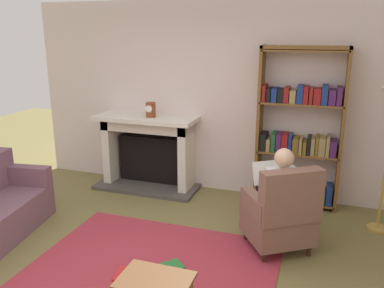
{
  "coord_description": "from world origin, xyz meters",
  "views": [
    {
      "loc": [
        1.49,
        -2.89,
        2.28
      ],
      "look_at": [
        0.1,
        1.2,
        1.05
      ],
      "focal_mm": 37.34,
      "sensor_mm": 36.0,
      "label": 1
    }
  ],
  "objects_px": {
    "mantel_clock": "(151,110)",
    "bookshelf": "(299,135)",
    "armchair_reading": "(281,214)",
    "fireplace": "(149,149)",
    "side_table": "(155,287)",
    "seated_reader": "(277,193)"
  },
  "relations": [
    {
      "from": "armchair_reading",
      "to": "fireplace",
      "type": "bearing_deg",
      "value": -65.01
    },
    {
      "from": "fireplace",
      "to": "armchair_reading",
      "type": "bearing_deg",
      "value": -31.2
    },
    {
      "from": "fireplace",
      "to": "bookshelf",
      "type": "relative_size",
      "value": 0.73
    },
    {
      "from": "mantel_clock",
      "to": "side_table",
      "type": "xyz_separation_m",
      "value": [
        1.24,
        -2.68,
        -0.81
      ]
    },
    {
      "from": "mantel_clock",
      "to": "seated_reader",
      "type": "xyz_separation_m",
      "value": [
        1.94,
        -1.07,
        -0.58
      ]
    },
    {
      "from": "seated_reader",
      "to": "mantel_clock",
      "type": "bearing_deg",
      "value": -62.7
    },
    {
      "from": "armchair_reading",
      "to": "seated_reader",
      "type": "bearing_deg",
      "value": -90.0
    },
    {
      "from": "bookshelf",
      "to": "mantel_clock",
      "type": "bearing_deg",
      "value": -176.22
    },
    {
      "from": "bookshelf",
      "to": "side_table",
      "type": "bearing_deg",
      "value": -106.13
    },
    {
      "from": "seated_reader",
      "to": "fireplace",
      "type": "bearing_deg",
      "value": -63.8
    },
    {
      "from": "mantel_clock",
      "to": "bookshelf",
      "type": "xyz_separation_m",
      "value": [
        2.05,
        0.14,
        -0.23
      ]
    },
    {
      "from": "mantel_clock",
      "to": "bookshelf",
      "type": "distance_m",
      "value": 2.07
    },
    {
      "from": "fireplace",
      "to": "mantel_clock",
      "type": "xyz_separation_m",
      "value": [
        0.09,
        -0.1,
        0.62
      ]
    },
    {
      "from": "armchair_reading",
      "to": "seated_reader",
      "type": "height_order",
      "value": "seated_reader"
    },
    {
      "from": "mantel_clock",
      "to": "bookshelf",
      "type": "relative_size",
      "value": 0.1
    },
    {
      "from": "fireplace",
      "to": "mantel_clock",
      "type": "height_order",
      "value": "mantel_clock"
    },
    {
      "from": "fireplace",
      "to": "side_table",
      "type": "xyz_separation_m",
      "value": [
        1.33,
        -2.78,
        -0.19
      ]
    },
    {
      "from": "side_table",
      "to": "bookshelf",
      "type": "bearing_deg",
      "value": 73.87
    },
    {
      "from": "bookshelf",
      "to": "armchair_reading",
      "type": "height_order",
      "value": "bookshelf"
    },
    {
      "from": "fireplace",
      "to": "seated_reader",
      "type": "distance_m",
      "value": 2.35
    },
    {
      "from": "mantel_clock",
      "to": "armchair_reading",
      "type": "relative_size",
      "value": 0.22
    },
    {
      "from": "fireplace",
      "to": "bookshelf",
      "type": "xyz_separation_m",
      "value": [
        2.14,
        0.03,
        0.39
      ]
    }
  ]
}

